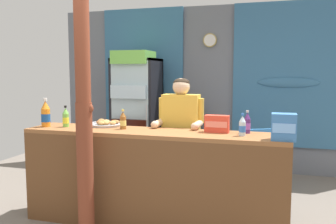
{
  "coord_description": "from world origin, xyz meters",
  "views": [
    {
      "loc": [
        1.1,
        -3.08,
        1.59
      ],
      "look_at": [
        -0.02,
        0.65,
        1.16
      ],
      "focal_mm": 38.76,
      "sensor_mm": 36.0,
      "label": 1
    }
  ],
  "objects": [
    {
      "name": "pastry_tray",
      "position": [
        -0.73,
        0.57,
        1.01
      ],
      "size": [
        0.39,
        0.39,
        0.07
      ],
      "color": "#BCBCC1",
      "rests_on": "stall_counter"
    },
    {
      "name": "soda_bottle_grape_soda",
      "position": [
        0.83,
        0.51,
        1.09
      ],
      "size": [
        0.06,
        0.06,
        0.23
      ],
      "color": "#56286B",
      "rests_on": "stall_counter"
    },
    {
      "name": "shopkeeper",
      "position": [
        0.08,
        0.81,
        0.96
      ],
      "size": [
        0.52,
        0.42,
        1.52
      ],
      "color": "#28282D",
      "rests_on": "ground"
    },
    {
      "name": "soda_bottle_water",
      "position": [
        0.8,
        0.35,
        1.08
      ],
      "size": [
        0.06,
        0.06,
        0.21
      ],
      "color": "silver",
      "rests_on": "stall_counter"
    },
    {
      "name": "stall_counter",
      "position": [
        -0.1,
        0.27,
        0.6
      ],
      "size": [
        2.7,
        0.52,
        0.99
      ],
      "color": "#935B33",
      "rests_on": "ground"
    },
    {
      "name": "drink_fridge",
      "position": [
        -1.04,
        2.27,
        1.05
      ],
      "size": [
        0.69,
        0.69,
        1.91
      ],
      "color": "black",
      "rests_on": "ground"
    },
    {
      "name": "ground_plane",
      "position": [
        0.0,
        1.11,
        0.0
      ],
      "size": [
        7.24,
        7.24,
        0.0
      ],
      "primitive_type": "plane",
      "color": "slate"
    },
    {
      "name": "soda_bottle_iced_tea",
      "position": [
        -0.44,
        0.41,
        1.08
      ],
      "size": [
        0.07,
        0.07,
        0.21
      ],
      "color": "brown",
      "rests_on": "stall_counter"
    },
    {
      "name": "bottle_shelf_rack",
      "position": [
        -0.31,
        2.55,
        0.59
      ],
      "size": [
        0.48,
        0.28,
        1.12
      ],
      "color": "brown",
      "rests_on": "ground"
    },
    {
      "name": "timber_post",
      "position": [
        -0.63,
        -0.06,
        1.25
      ],
      "size": [
        0.18,
        0.16,
        2.61
      ],
      "color": "brown",
      "rests_on": "ground"
    },
    {
      "name": "plastic_lawn_chair",
      "position": [
        0.8,
        1.77,
        0.49
      ],
      "size": [
        0.6,
        0.6,
        0.86
      ],
      "color": "#3884D6",
      "rests_on": "ground"
    },
    {
      "name": "back_wall_curtained",
      "position": [
        0.03,
        2.83,
        1.36
      ],
      "size": [
        5.08,
        0.22,
        2.65
      ],
      "color": "slate",
      "rests_on": "ground"
    },
    {
      "name": "snack_box_biscuit",
      "position": [
        1.17,
        0.22,
        1.11
      ],
      "size": [
        0.21,
        0.16,
        0.24
      ],
      "color": "#3D75B7",
      "rests_on": "stall_counter"
    },
    {
      "name": "soda_bottle_lime_soda",
      "position": [
        -1.1,
        0.37,
        1.09
      ],
      "size": [
        0.07,
        0.07,
        0.23
      ],
      "color": "#75C64C",
      "rests_on": "stall_counter"
    },
    {
      "name": "snack_box_crackers",
      "position": [
        0.54,
        0.48,
        1.08
      ],
      "size": [
        0.24,
        0.11,
        0.17
      ],
      "color": "#E5422D",
      "rests_on": "stall_counter"
    },
    {
      "name": "soda_bottle_orange_soda",
      "position": [
        -1.32,
        0.32,
        1.13
      ],
      "size": [
        0.1,
        0.1,
        0.32
      ],
      "color": "orange",
      "rests_on": "stall_counter"
    }
  ]
}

